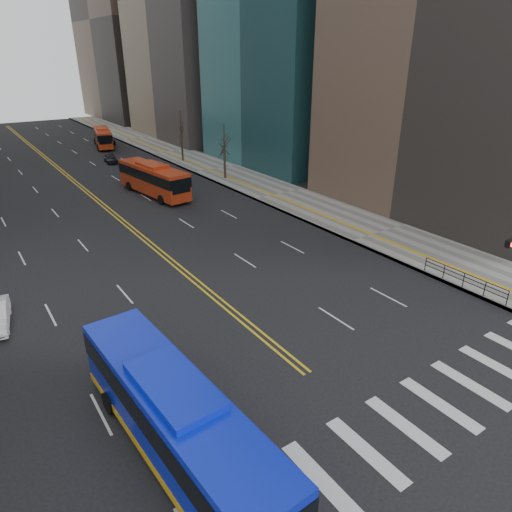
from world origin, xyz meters
The scene contains 11 objects.
ground centered at (0.00, 0.00, 0.00)m, with size 220.00×220.00×0.00m, color black.
sidewalk_right centered at (17.50, 45.00, 0.07)m, with size 7.00×130.00×0.15m, color slate.
crosswalk centered at (0.00, 0.00, 0.01)m, with size 26.70×4.00×0.01m.
centerline centered at (0.00, 55.00, 0.01)m, with size 0.55×100.00×0.01m.
pedestrian_railing centered at (14.30, 6.00, 0.82)m, with size 0.06×6.06×1.02m.
street_trees centered at (-7.18, 34.55, 4.87)m, with size 35.20×47.20×7.60m.
blue_bus centered at (-7.40, 4.00, 1.89)m, with size 3.36×12.53×3.60m.
red_bus_near centered at (5.92, 38.28, 1.96)m, with size 3.96×11.34×3.53m.
red_bus_far centered at (9.97, 69.66, 1.77)m, with size 4.36×10.16×3.17m.
car_dark_mid centered at (7.08, 57.04, 0.63)m, with size 1.48×3.68×1.25m, color black.
car_dark_far centered at (10.91, 71.83, 0.58)m, with size 1.94×4.20×1.17m, color black.
Camera 1 is at (-12.32, -8.59, 14.51)m, focal length 32.00 mm.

